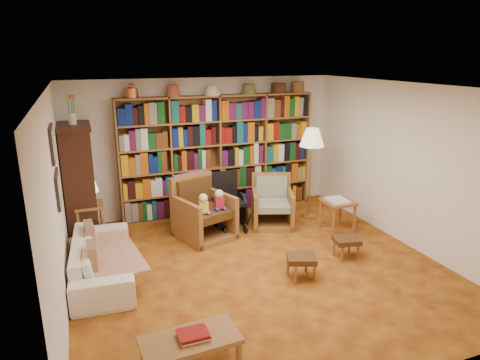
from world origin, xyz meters
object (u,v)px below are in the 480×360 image
floor_lamp (312,141)px  side_table_papers (338,206)px  sofa (103,258)px  wheelchair (227,203)px  footstool_a (301,260)px  coffee_table (190,342)px  footstool_b (347,242)px  armchair_sage (270,205)px  side_table_lamp (90,214)px  armchair_leather (203,212)px

floor_lamp → side_table_papers: size_ratio=2.95×
sofa → wheelchair: wheelchair is taller
footstool_a → coffee_table: (-1.82, -1.17, 0.04)m
footstool_b → coffee_table: size_ratio=0.44×
wheelchair → floor_lamp: size_ratio=0.58×
floor_lamp → armchair_sage: bearing=-178.3°
armchair_sage → wheelchair: 0.78m
side_table_papers → side_table_lamp: bearing=165.5°
footstool_a → footstool_b: 0.96m
armchair_leather → footstool_a: (0.83, -1.85, -0.15)m
side_table_papers → footstool_b: size_ratio=1.34×
sofa → armchair_leather: (1.64, 0.87, 0.13)m
floor_lamp → footstool_b: 2.05m
armchair_sage → footstool_b: 1.70m
floor_lamp → footstool_b: (-0.31, -1.65, -1.18)m
armchair_sage → wheelchair: bearing=170.1°
floor_lamp → side_table_lamp: bearing=175.6°
wheelchair → footstool_a: wheelchair is taller
sofa → coffee_table: sofa is taller
armchair_leather → coffee_table: 3.19m
floor_lamp → side_table_papers: bearing=-79.5°
wheelchair → footstool_a: size_ratio=2.06×
armchair_leather → coffee_table: size_ratio=1.11×
wheelchair → coffee_table: wheelchair is taller
armchair_sage → footstool_b: bearing=-73.3°
side_table_lamp → side_table_papers: (3.93, -1.01, -0.03)m
footstool_b → coffee_table: (-2.74, -1.47, 0.05)m
sofa → footstool_b: 3.46m
footstool_a → armchair_leather: bearing=114.1°
sofa → coffee_table: 2.25m
footstool_b → floor_lamp: bearing=79.5°
side_table_lamp → footstool_a: 3.42m
coffee_table → sofa: bearing=106.8°
armchair_sage → footstool_b: size_ratio=2.23×
footstool_b → side_table_papers: bearing=64.5°
armchair_leather → footstool_a: size_ratio=2.25×
coffee_table → footstool_b: bearing=28.3°
armchair_sage → footstool_b: (0.49, -1.62, -0.08)m
armchair_leather → wheelchair: size_ratio=1.10×
sofa → side_table_lamp: (-0.10, 1.26, 0.19)m
armchair_leather → footstool_b: 2.34m
armchair_sage → side_table_papers: bearing=-37.0°
side_table_papers → coffee_table: size_ratio=0.59×
side_table_lamp → footstool_a: size_ratio=1.34×
side_table_papers → footstool_a: (-1.36, -1.22, -0.18)m
sofa → footstool_a: (2.47, -0.98, -0.01)m
armchair_sage → side_table_papers: size_ratio=1.66×
sofa → armchair_leather: size_ratio=1.80×
armchair_leather → footstool_b: (1.75, -1.55, -0.16)m
armchair_sage → coffee_table: (-2.25, -3.10, -0.03)m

